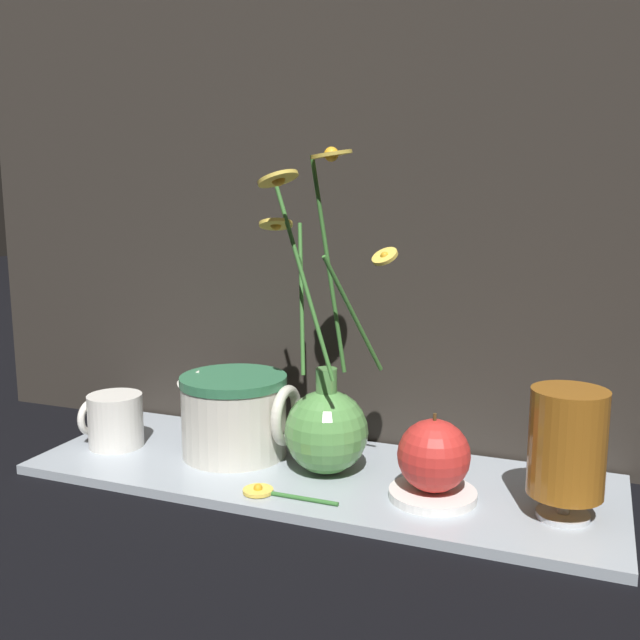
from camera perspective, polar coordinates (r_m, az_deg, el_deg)
ground_plane at (r=0.93m, az=-0.21°, el=-12.61°), size 6.00×6.00×0.00m
shelf at (r=0.93m, az=-0.22°, el=-12.27°), size 0.74×0.25×0.01m
backdrop_wall at (r=1.01m, az=2.96°, el=20.98°), size 1.24×0.02×1.10m
vase_with_flowers at (r=0.89m, az=0.44°, el=-8.13°), size 0.18×0.16×0.40m
yellow_mug at (r=1.04m, az=-16.15°, el=-7.70°), size 0.08×0.07×0.07m
ceramic_pitcher at (r=0.97m, az=-6.81°, el=-7.25°), size 0.17×0.14×0.12m
tea_glass at (r=0.81m, az=19.17°, el=-9.39°), size 0.08×0.08×0.14m
saucer_plate at (r=0.85m, az=9.00°, el=-13.60°), size 0.10×0.10×0.01m
orange_fruit at (r=0.84m, az=9.09°, el=-10.65°), size 0.08×0.08×0.09m
loose_daisy at (r=0.86m, az=-4.11°, el=-13.58°), size 0.12×0.04×0.01m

